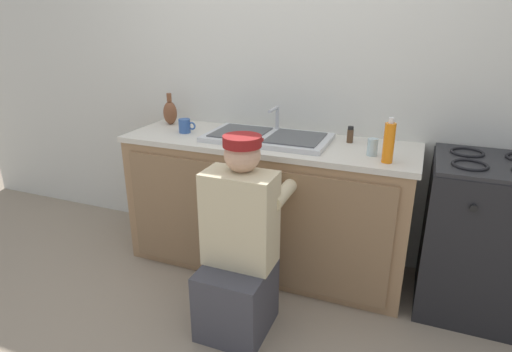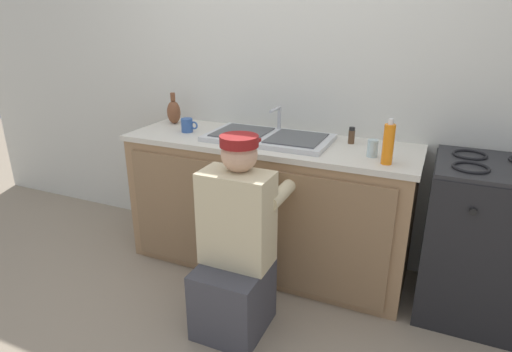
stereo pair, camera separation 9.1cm
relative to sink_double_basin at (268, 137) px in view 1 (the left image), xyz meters
The scene contains 12 objects.
ground_plane 0.98m from the sink_double_basin, 90.00° to the right, with size 12.00×12.00×0.00m, color gray.
back_wall 0.47m from the sink_double_basin, 90.00° to the left, with size 6.00×0.10×2.50m, color silver.
counter_cabinet 0.49m from the sink_double_basin, 90.00° to the right, with size 1.88×0.62×0.88m.
countertop 0.04m from the sink_double_basin, 90.00° to the right, with size 1.92×0.62×0.04m, color beige.
sink_double_basin is the anchor object (origin of this frame).
stove_range 1.41m from the sink_double_basin, ahead, with size 0.63×0.62×0.94m.
plumber_person 0.83m from the sink_double_basin, 82.21° to the right, with size 0.42×0.61×1.10m.
coffee_mug 0.59m from the sink_double_basin, behind, with size 0.13×0.08×0.09m.
soap_bottle_orange 0.80m from the sink_double_basin, 13.42° to the right, with size 0.06×0.06×0.25m.
water_glass 0.68m from the sink_double_basin, ahead, with size 0.06×0.06×0.10m.
spice_bottle_pepper 0.53m from the sink_double_basin, 14.88° to the left, with size 0.04×0.04×0.10m.
vase_decorative 0.83m from the sink_double_basin, behind, with size 0.10×0.10×0.23m.
Camera 1 is at (0.93, -2.22, 1.67)m, focal length 30.00 mm.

